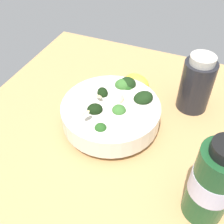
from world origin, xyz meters
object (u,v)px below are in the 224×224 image
(bowl_of_broccoli, at_px, (113,112))
(lemon_wedge, at_px, (137,82))
(bottle_tall, at_px, (196,84))
(bottle_short, at_px, (213,183))

(bowl_of_broccoli, bearing_deg, lemon_wedge, 176.88)
(bottle_tall, bearing_deg, lemon_wedge, -95.44)
(bowl_of_broccoli, height_order, lemon_wedge, bowl_of_broccoli)
(lemon_wedge, relative_size, bottle_short, 0.40)
(lemon_wedge, height_order, bottle_tall, bottle_tall)
(bowl_of_broccoli, distance_m, bottle_short, 0.25)
(bottle_tall, bearing_deg, bottle_short, 14.34)
(bowl_of_broccoli, bearing_deg, bottle_tall, 130.66)
(bowl_of_broccoli, height_order, bottle_tall, bottle_tall)
(bottle_tall, distance_m, bottle_short, 0.26)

